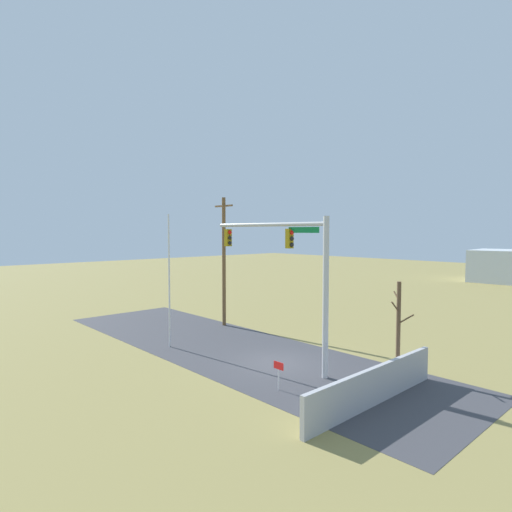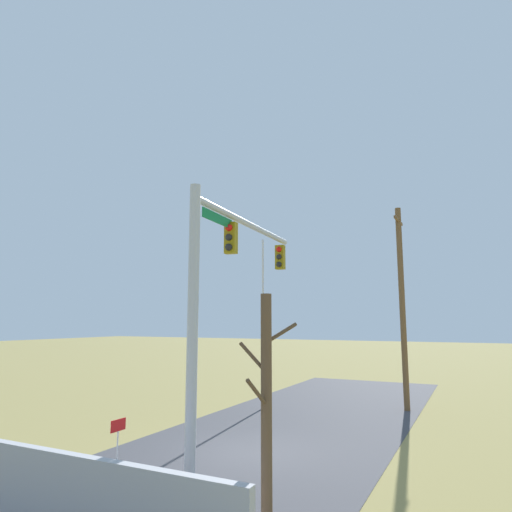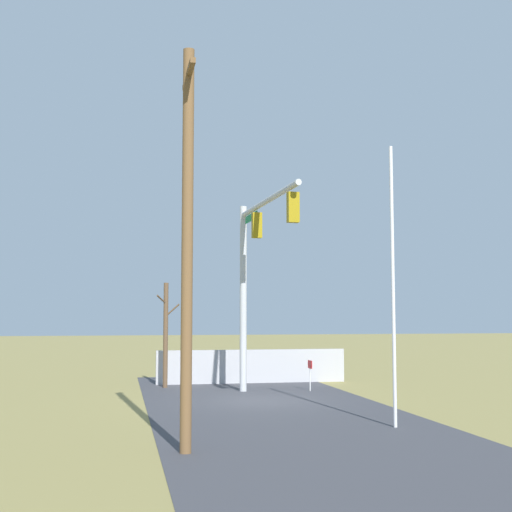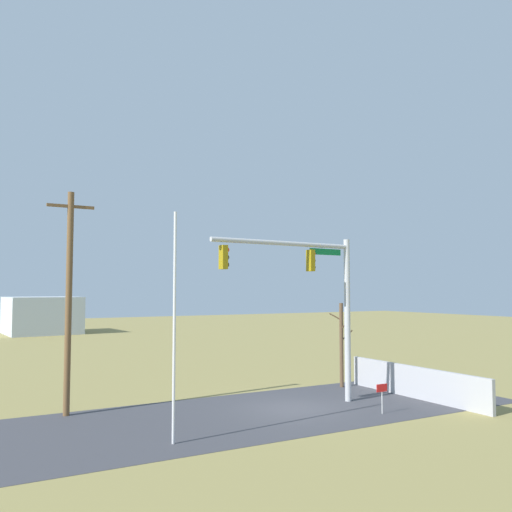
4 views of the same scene
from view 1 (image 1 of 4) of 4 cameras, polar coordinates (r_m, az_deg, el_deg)
ground_plane at (r=22.46m, az=2.87°, el=-14.18°), size 160.00×160.00×0.00m
road_surface at (r=25.31m, az=-3.75°, el=-12.16°), size 28.00×8.00×0.01m
sidewalk_corner at (r=19.98m, az=11.63°, el=-16.49°), size 6.00×6.00×0.01m
retaining_fence at (r=17.81m, az=15.73°, el=-16.52°), size 0.20×8.56×1.49m
signal_mast at (r=20.55m, az=5.21°, el=-1.05°), size 7.31×0.73×7.46m
flagpole at (r=25.07m, az=-11.64°, el=-3.33°), size 0.10×0.10×7.76m
utility_pole at (r=30.29m, az=-4.35°, el=-0.48°), size 1.90×0.26×9.18m
bare_tree at (r=21.27m, az=18.67°, el=-9.04°), size 1.27×1.02×4.41m
open_sign at (r=18.59m, az=3.06°, el=-15.01°), size 0.56×0.04×1.22m
distant_building at (r=65.89m, az=30.66°, el=-1.17°), size 8.39×8.58×4.30m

